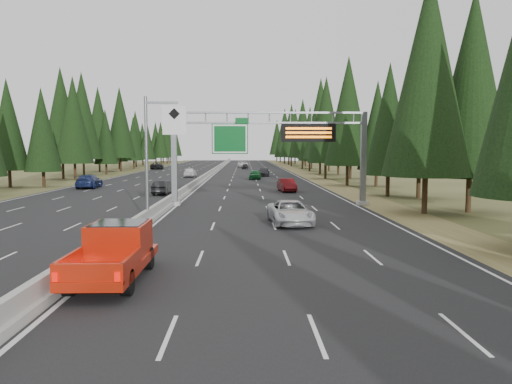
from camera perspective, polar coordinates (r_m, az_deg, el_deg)
road at (r=87.08m, az=-5.43°, el=1.76°), size 32.00×260.00×0.08m
shoulder_right at (r=87.64m, az=6.26°, el=1.77°), size 3.60×260.00×0.06m
shoulder_left at (r=90.11m, az=-16.80°, el=1.67°), size 3.60×260.00×0.06m
median_barrier at (r=87.06m, az=-5.43°, el=2.01°), size 0.70×260.00×0.85m
sign_gantry at (r=41.71m, az=2.42°, el=5.59°), size 16.75×0.98×7.80m
hov_sign_pole at (r=32.19m, az=-11.40°, el=4.74°), size 2.80×0.50×8.00m
tree_row_right at (r=85.80m, az=9.02°, el=7.87°), size 11.58×244.48×18.62m
tree_row_left at (r=73.75m, az=-24.16°, el=7.91°), size 11.58×242.36×18.98m
silver_minivan at (r=31.40m, az=3.92°, el=-2.33°), size 2.85×5.46×1.47m
red_pickup at (r=18.99m, az=-15.67°, el=-6.18°), size 2.15×6.03×1.97m
car_ahead_green at (r=78.41m, az=-0.09°, el=2.01°), size 2.15×4.44×1.46m
car_ahead_dkred at (r=55.37m, az=3.54°, el=0.79°), size 1.97×4.54×1.45m
car_ahead_dkgrey at (r=87.37m, az=0.87°, el=2.28°), size 2.37×4.95×1.39m
car_ahead_white at (r=132.48m, az=-1.51°, el=3.21°), size 2.93×5.90×1.61m
car_ahead_far at (r=119.34m, az=-1.25°, el=2.95°), size 1.59×3.83×1.30m
car_onc_near at (r=52.92m, az=-10.60°, el=0.51°), size 1.73×4.38×1.42m
car_onc_blue at (r=63.72m, az=-18.56°, el=1.17°), size 2.66×5.80×1.64m
car_onc_white at (r=85.33m, az=-7.53°, el=2.24°), size 1.95×4.70×1.59m
car_onc_far at (r=120.65m, az=-11.25°, el=2.96°), size 3.11×6.06×1.64m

